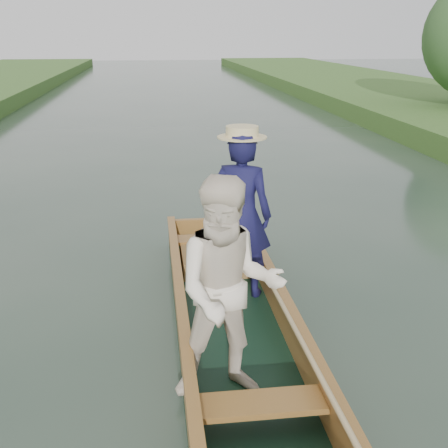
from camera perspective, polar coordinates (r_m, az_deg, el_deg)
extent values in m
plane|color=#283D30|center=(5.82, 0.76, -10.81)|extent=(120.00, 120.00, 0.00)
cube|color=black|center=(5.80, 0.76, -10.47)|extent=(1.10, 5.00, 0.08)
cube|color=#99652F|center=(5.66, -4.41, -8.99)|extent=(0.08, 5.00, 0.32)
cube|color=#99652F|center=(5.79, 5.83, -8.38)|extent=(0.08, 5.00, 0.32)
cube|color=#99652F|center=(7.95, -1.69, -0.54)|extent=(1.10, 0.08, 0.32)
cube|color=#99652F|center=(5.58, -4.46, -7.36)|extent=(0.10, 5.00, 0.04)
cube|color=#99652F|center=(5.71, 5.89, -6.77)|extent=(0.10, 5.00, 0.04)
cube|color=#99652F|center=(7.41, -1.27, -1.53)|extent=(0.94, 0.30, 0.05)
cube|color=#99652F|center=(4.33, 3.85, -17.75)|extent=(0.94, 0.30, 0.05)
imported|color=#131239|center=(6.10, 1.77, 0.94)|extent=(0.79, 0.68, 1.85)
cylinder|color=beige|center=(5.89, 1.85, 9.15)|extent=(0.52, 0.52, 0.12)
imported|color=white|center=(4.37, 0.51, -6.77)|extent=(0.90, 0.71, 1.82)
cube|color=#9D5D32|center=(7.09, -0.89, -3.42)|extent=(0.85, 0.90, 0.22)
sphere|color=tan|center=(6.96, 1.34, -2.01)|extent=(0.19, 0.19, 0.19)
sphere|color=tan|center=(6.90, 1.36, -0.94)|extent=(0.14, 0.14, 0.14)
sphere|color=tan|center=(6.87, 0.94, -0.49)|extent=(0.05, 0.05, 0.05)
sphere|color=tan|center=(6.89, 1.79, -0.45)|extent=(0.05, 0.05, 0.05)
sphere|color=tan|center=(6.85, 1.43, -1.21)|extent=(0.06, 0.06, 0.06)
sphere|color=tan|center=(6.92, 0.67, -1.88)|extent=(0.07, 0.07, 0.07)
sphere|color=tan|center=(6.94, 2.05, -1.81)|extent=(0.07, 0.07, 0.07)
sphere|color=tan|center=(6.95, 0.99, -2.72)|extent=(0.07, 0.07, 0.07)
sphere|color=tan|center=(6.97, 1.75, -2.68)|extent=(0.07, 0.07, 0.07)
cylinder|color=silver|center=(7.39, -2.07, -1.35)|extent=(0.07, 0.07, 0.01)
cylinder|color=silver|center=(7.37, -2.07, -1.06)|extent=(0.01, 0.01, 0.08)
ellipsoid|color=silver|center=(7.35, -2.08, -0.66)|extent=(0.09, 0.09, 0.05)
cylinder|color=tan|center=(5.26, 6.20, -8.65)|extent=(0.04, 3.89, 0.18)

